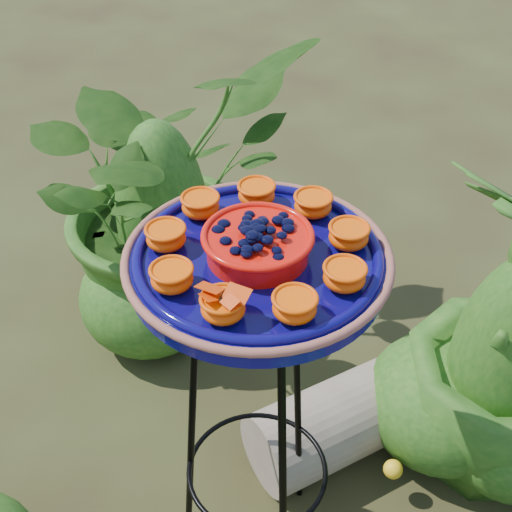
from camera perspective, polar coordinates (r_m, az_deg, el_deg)
name	(u,v)px	position (r m, az deg, el deg)	size (l,w,h in m)	color
tripod_stand	(257,403)	(1.46, 0.11, -11.71)	(0.40, 0.40, 0.86)	black
feeder_dish	(258,257)	(1.19, 0.13, -0.05)	(0.56, 0.56, 0.10)	#0A0755
driftwood_log	(369,407)	(2.00, 9.01, -11.85)	(0.22, 0.22, 0.67)	gray
shrub_back_left	(160,188)	(2.17, -7.69, 5.38)	(0.84, 0.73, 0.93)	#1D4A13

